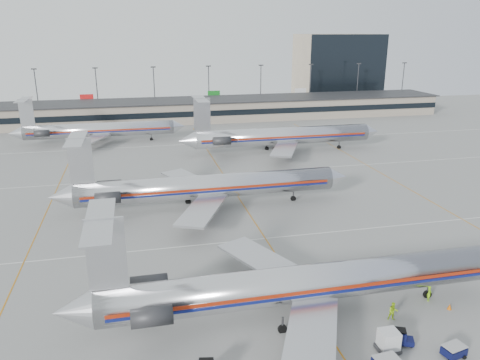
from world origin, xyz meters
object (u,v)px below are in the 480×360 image
object	(u,v)px
jet_foreground	(295,284)
tug_center	(400,338)
jet_second_row	(202,186)
belt_loader	(315,300)
uld_container	(389,341)

from	to	relation	value
jet_foreground	tug_center	world-z (taller)	jet_foreground
jet_second_row	tug_center	xyz separation A→B (m)	(11.98, -36.99, -2.77)
tug_center	belt_loader	bearing A→B (deg)	146.37
tug_center	belt_loader	xyz separation A→B (m)	(-4.91, 7.58, -0.18)
jet_foreground	belt_loader	distance (m)	4.06
jet_second_row	uld_container	size ratio (longest dim) A/B	23.25
uld_container	belt_loader	size ratio (longest dim) A/B	0.48
jet_foreground	tug_center	bearing A→B (deg)	-40.36
jet_foreground	belt_loader	bearing A→B (deg)	23.94
tug_center	jet_second_row	bearing A→B (deg)	131.37
jet_second_row	uld_container	world-z (taller)	jet_second_row
jet_second_row	belt_loader	size ratio (longest dim) A/B	11.15
uld_container	belt_loader	xyz separation A→B (m)	(-3.49, 8.02, -0.43)
tug_center	uld_container	xyz separation A→B (m)	(-1.42, -0.44, 0.25)
tug_center	uld_container	size ratio (longest dim) A/B	1.14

